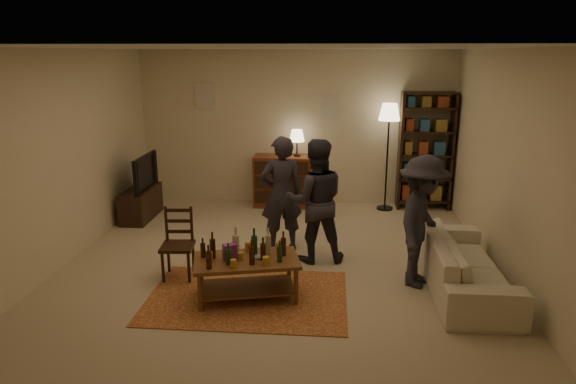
# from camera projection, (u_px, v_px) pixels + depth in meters

# --- Properties ---
(floor) EXTENTS (6.00, 6.00, 0.00)m
(floor) POSITION_uv_depth(u_px,v_px,m) (278.00, 267.00, 6.54)
(floor) COLOR #C6B793
(floor) RESTS_ON ground
(room_shell) EXTENTS (6.00, 6.00, 6.00)m
(room_shell) POSITION_uv_depth(u_px,v_px,m) (258.00, 101.00, 8.98)
(room_shell) COLOR beige
(room_shell) RESTS_ON ground
(rug) EXTENTS (2.20, 1.50, 0.01)m
(rug) POSITION_uv_depth(u_px,v_px,m) (247.00, 297.00, 5.73)
(rug) COLOR maroon
(rug) RESTS_ON ground
(coffee_table) EXTENTS (1.25, 0.87, 0.81)m
(coffee_table) POSITION_uv_depth(u_px,v_px,m) (246.00, 263.00, 5.63)
(coffee_table) COLOR brown
(coffee_table) RESTS_ON ground
(dining_chair) EXTENTS (0.41, 0.41, 0.87)m
(dining_chair) POSITION_uv_depth(u_px,v_px,m) (178.00, 241.00, 6.17)
(dining_chair) COLOR black
(dining_chair) RESTS_ON ground
(tv_stand) EXTENTS (0.40, 1.00, 1.06)m
(tv_stand) POSITION_uv_depth(u_px,v_px,m) (141.00, 196.00, 8.37)
(tv_stand) COLOR black
(tv_stand) RESTS_ON ground
(dresser) EXTENTS (1.00, 0.50, 1.36)m
(dresser) POSITION_uv_depth(u_px,v_px,m) (283.00, 180.00, 9.04)
(dresser) COLOR brown
(dresser) RESTS_ON ground
(bookshelf) EXTENTS (0.90, 0.34, 2.02)m
(bookshelf) POSITION_uv_depth(u_px,v_px,m) (425.00, 150.00, 8.75)
(bookshelf) COLOR black
(bookshelf) RESTS_ON ground
(floor_lamp) EXTENTS (0.36, 0.36, 1.83)m
(floor_lamp) POSITION_uv_depth(u_px,v_px,m) (389.00, 120.00, 8.54)
(floor_lamp) COLOR black
(floor_lamp) RESTS_ON ground
(sofa) EXTENTS (0.81, 2.08, 0.61)m
(sofa) POSITION_uv_depth(u_px,v_px,m) (464.00, 263.00, 5.90)
(sofa) COLOR beige
(sofa) RESTS_ON ground
(person_left) EXTENTS (0.67, 0.55, 1.59)m
(person_left) POSITION_uv_depth(u_px,v_px,m) (281.00, 194.00, 6.93)
(person_left) COLOR #27262E
(person_left) RESTS_ON ground
(person_right) EXTENTS (0.87, 0.72, 1.61)m
(person_right) POSITION_uv_depth(u_px,v_px,m) (315.00, 201.00, 6.57)
(person_right) COLOR #2B2931
(person_right) RESTS_ON ground
(person_by_sofa) EXTENTS (0.92, 1.15, 1.55)m
(person_by_sofa) POSITION_uv_depth(u_px,v_px,m) (422.00, 222.00, 5.87)
(person_by_sofa) COLOR #292931
(person_by_sofa) RESTS_ON ground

